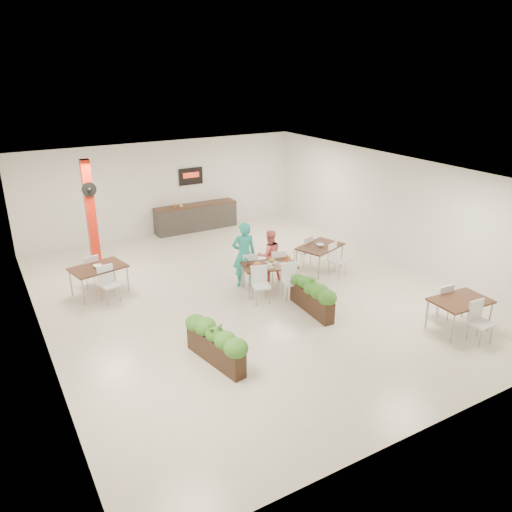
{
  "coord_description": "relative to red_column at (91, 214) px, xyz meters",
  "views": [
    {
      "loc": [
        -5.73,
        -10.38,
        5.67
      ],
      "look_at": [
        0.14,
        -0.19,
        1.1
      ],
      "focal_mm": 35.0,
      "sensor_mm": 36.0,
      "label": 1
    }
  ],
  "objects": [
    {
      "name": "planter_right",
      "position": [
        3.85,
        -5.43,
        -1.17
      ],
      "size": [
        0.48,
        1.7,
        0.88
      ],
      "rotation": [
        0.0,
        0.0,
        1.51
      ],
      "color": "black",
      "rests_on": "ground"
    },
    {
      "name": "service_counter",
      "position": [
        4.0,
        1.86,
        -1.15
      ],
      "size": [
        3.0,
        0.64,
        2.2
      ],
      "color": "#292724",
      "rests_on": "ground"
    },
    {
      "name": "red_column",
      "position": [
        0.0,
        0.0,
        0.0
      ],
      "size": [
        0.4,
        0.41,
        3.2
      ],
      "color": "red",
      "rests_on": "ground"
    },
    {
      "name": "main_table",
      "position": [
        3.57,
        -3.91,
        -1.01
      ],
      "size": [
        1.57,
        1.87,
        0.92
      ],
      "rotation": [
        0.0,
        0.0,
        -0.24
      ],
      "color": "black",
      "rests_on": "ground"
    },
    {
      "name": "diner_woman",
      "position": [
        3.98,
        -3.26,
        -0.92
      ],
      "size": [
        0.81,
        0.7,
        1.44
      ],
      "primitive_type": "imported",
      "rotation": [
        0.0,
        0.0,
        2.9
      ],
      "color": "#F7766E",
      "rests_on": "ground"
    },
    {
      "name": "ground",
      "position": [
        3.0,
        -3.79,
        -1.64
      ],
      "size": [
        12.0,
        12.0,
        0.0
      ],
      "primitive_type": "plane",
      "color": "beige",
      "rests_on": "ground"
    },
    {
      "name": "side_table_c",
      "position": [
        6.19,
        -7.81,
        -1.01
      ],
      "size": [
        1.33,
        1.64,
        0.92
      ],
      "rotation": [
        0.0,
        0.0,
        -0.05
      ],
      "color": "black",
      "rests_on": "ground"
    },
    {
      "name": "side_table_b",
      "position": [
        5.59,
        -3.42,
        -1.0
      ],
      "size": [
        1.55,
        1.67,
        0.92
      ],
      "rotation": [
        0.0,
        0.0,
        0.34
      ],
      "color": "black",
      "rests_on": "ground"
    },
    {
      "name": "room_shell",
      "position": [
        3.0,
        -3.79,
        0.36
      ],
      "size": [
        10.1,
        12.1,
        3.22
      ],
      "color": "white",
      "rests_on": "ground"
    },
    {
      "name": "diner_man",
      "position": [
        3.18,
        -3.26,
        -0.75
      ],
      "size": [
        0.74,
        0.57,
        1.79
      ],
      "primitive_type": "imported",
      "rotation": [
        0.0,
        0.0,
        2.9
      ],
      "color": "teal",
      "rests_on": "ground"
    },
    {
      "name": "planter_left",
      "position": [
        0.87,
        -6.28,
        -1.15
      ],
      "size": [
        0.65,
        1.72,
        0.91
      ],
      "rotation": [
        0.0,
        0.0,
        1.76
      ],
      "color": "black",
      "rests_on": "ground"
    },
    {
      "name": "side_table_a",
      "position": [
        -0.35,
        -1.84,
        -1.0
      ],
      "size": [
        1.49,
        1.67,
        0.92
      ],
      "rotation": [
        0.0,
        0.0,
        0.2
      ],
      "color": "black",
      "rests_on": "ground"
    }
  ]
}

